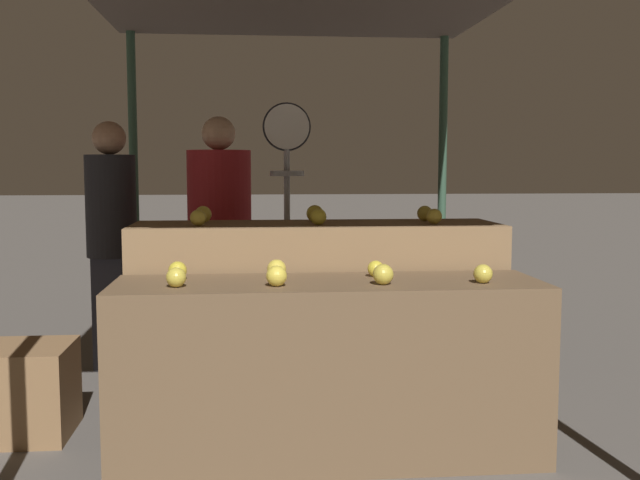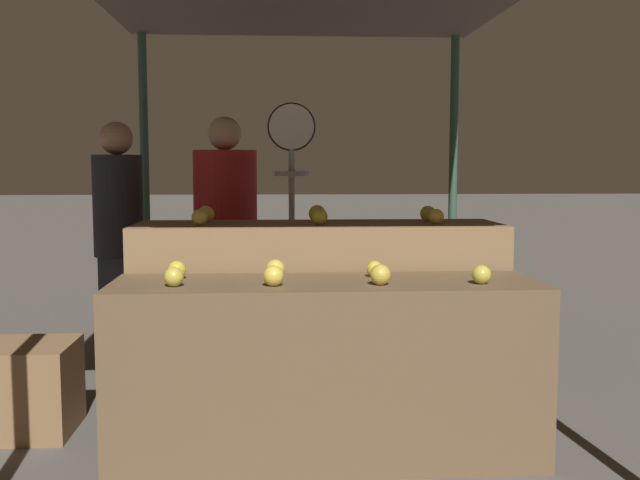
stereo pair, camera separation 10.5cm
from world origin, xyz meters
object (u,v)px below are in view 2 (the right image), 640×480
at_px(produce_scale, 292,179).
at_px(person_vendor_at_scale, 226,226).
at_px(wooden_crate_side, 28,388).
at_px(person_customer_left, 119,227).

xyz_separation_m(produce_scale, person_vendor_at_scale, (-0.41, 0.28, -0.30)).
relative_size(produce_scale, wooden_crate_side, 3.80).
bearing_deg(wooden_crate_side, produce_scale, 33.15).
xyz_separation_m(person_vendor_at_scale, wooden_crate_side, (-0.88, -1.12, -0.68)).
bearing_deg(person_vendor_at_scale, person_customer_left, 5.62).
bearing_deg(person_customer_left, person_vendor_at_scale, -153.62).
height_order(person_vendor_at_scale, wooden_crate_side, person_vendor_at_scale).
distance_m(produce_scale, wooden_crate_side, 1.82).
bearing_deg(person_customer_left, produce_scale, -168.89).
bearing_deg(wooden_crate_side, person_vendor_at_scale, 52.02).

